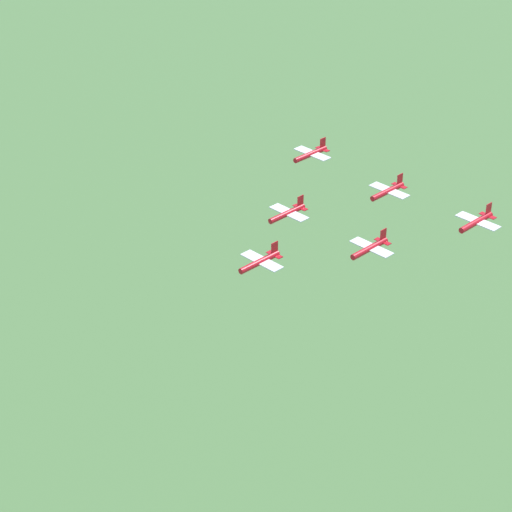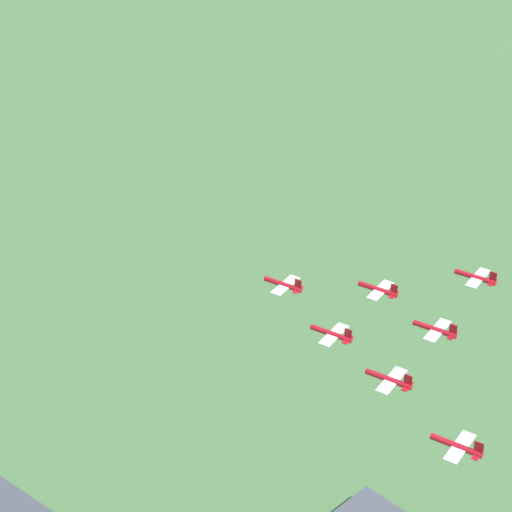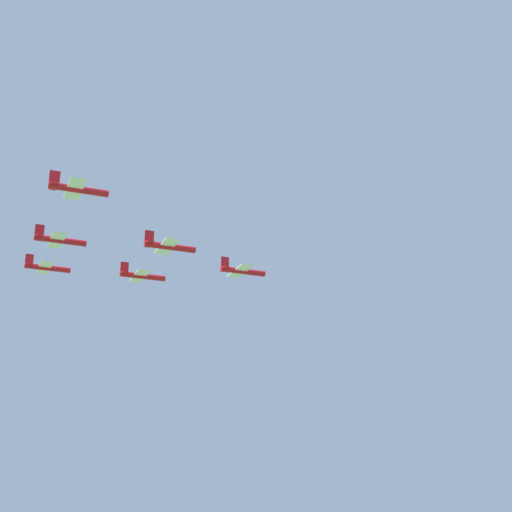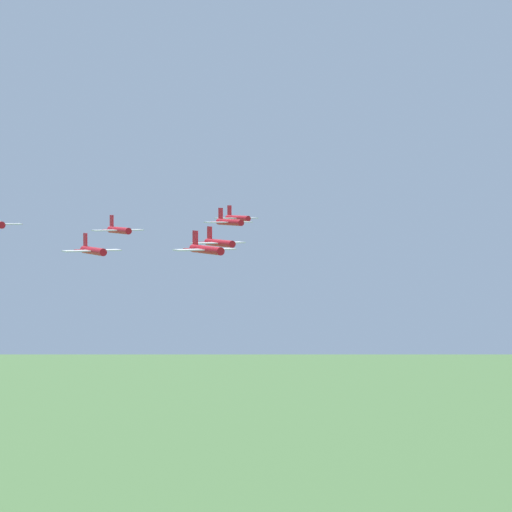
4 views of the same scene
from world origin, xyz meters
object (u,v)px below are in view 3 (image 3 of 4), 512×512
(jet_4, at_px, (58,240))
(jet_5, at_px, (76,189))
(jet_0, at_px, (241,271))
(jet_3, at_px, (46,268))
(jet_1, at_px, (141,276))
(jet_2, at_px, (168,246))

(jet_4, bearing_deg, jet_5, -0.00)
(jet_0, distance_m, jet_3, 41.47)
(jet_1, bearing_deg, jet_2, -0.00)
(jet_0, bearing_deg, jet_2, -59.53)
(jet_3, bearing_deg, jet_2, 29.54)
(jet_0, distance_m, jet_4, 35.70)
(jet_2, xyz_separation_m, jet_4, (6.33, 19.70, 2.38))
(jet_1, height_order, jet_4, jet_4)
(jet_0, height_order, jet_3, jet_3)
(jet_0, relative_size, jet_5, 1.00)
(jet_3, bearing_deg, jet_4, -0.00)
(jet_1, relative_size, jet_2, 1.00)
(jet_1, distance_m, jet_2, 20.99)
(jet_0, xyz_separation_m, jet_1, (6.33, 19.70, -0.04))
(jet_0, distance_m, jet_5, 41.48)
(jet_1, relative_size, jet_5, 1.00)
(jet_5, bearing_deg, jet_4, 180.00)
(jet_4, height_order, jet_5, jet_5)
(jet_3, height_order, jet_4, jet_3)
(jet_1, relative_size, jet_4, 1.00)
(jet_0, bearing_deg, jet_5, -59.53)
(jet_4, bearing_deg, jet_3, 180.00)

